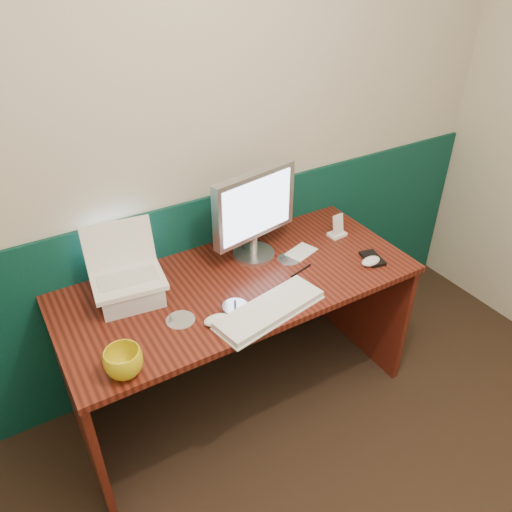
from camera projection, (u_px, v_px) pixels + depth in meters
back_wall at (195, 148)px, 2.21m from camera, size 3.50×0.04×2.50m
wainscot at (206, 284)px, 2.62m from camera, size 3.48×0.02×1.00m
desk at (240, 343)px, 2.43m from camera, size 1.60×0.70×0.75m
laptop_riser at (130, 291)px, 2.09m from camera, size 0.28×0.24×0.09m
laptop at (124, 259)px, 2.00m from camera, size 0.32×0.26×0.24m
monitor at (253, 215)px, 2.27m from camera, size 0.46×0.21×0.44m
keyboard at (270, 310)px, 2.03m from camera, size 0.50×0.25×0.03m
mouse_right at (371, 261)px, 2.32m from camera, size 0.11×0.07×0.03m
mouse_left at (217, 320)px, 1.98m from camera, size 0.11×0.07×0.04m
mug at (124, 362)px, 1.74m from camera, size 0.17×0.17×0.11m
camcorder at (240, 231)px, 2.39m from camera, size 0.09×0.13×0.20m
cd_spindle at (235, 308)px, 2.05m from camera, size 0.11×0.11×0.02m
cd_loose_a at (181, 320)px, 2.00m from camera, size 0.12×0.12×0.00m
cd_loose_b at (289, 259)px, 2.37m from camera, size 0.11×0.11×0.00m
pen at (301, 271)px, 2.28m from camera, size 0.13×0.04×0.01m
papers at (301, 252)px, 2.42m from camera, size 0.17×0.14×0.00m
dock at (337, 234)px, 2.54m from camera, size 0.09×0.07×0.02m
music_player at (338, 224)px, 2.51m from camera, size 0.06×0.03×0.10m
pda at (372, 258)px, 2.36m from camera, size 0.10×0.14×0.02m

